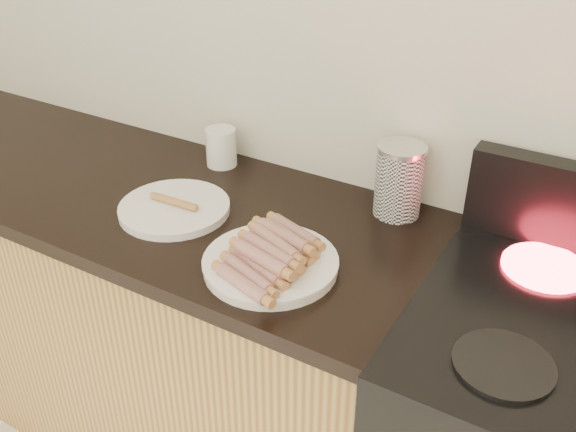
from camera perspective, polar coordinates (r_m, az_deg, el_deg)
The scene contains 11 objects.
wall_back at distance 1.63m, azimuth 3.89°, elevation 15.99°, with size 4.00×0.04×2.60m, color silver.
cabinet_base at distance 2.20m, azimuth -17.41°, elevation -6.51°, with size 2.20×0.59×0.86m, color #A78543.
counter_slab at distance 1.97m, azimuth -19.45°, elevation 3.93°, with size 2.20×0.62×0.04m, color black.
burner_near_left at distance 1.22m, azimuth 18.60°, elevation -12.39°, with size 0.18×0.18×0.01m, color black.
burner_far_left at distance 1.49m, azimuth 21.83°, elevation -4.23°, with size 0.18×0.18×0.01m, color #FF1E2D.
main_plate at distance 1.40m, azimuth -1.56°, elevation -4.39°, with size 0.29×0.29×0.02m, color silver.
side_plate at distance 1.63m, azimuth -10.06°, elevation 0.67°, with size 0.28×0.28×0.02m, color white.
hotdog_pile at distance 1.38m, azimuth -1.58°, elevation -3.26°, with size 0.14×0.30×0.06m.
plain_sausages at distance 1.62m, azimuth -10.13°, elevation 1.28°, with size 0.13×0.02×0.02m.
canister at distance 1.58m, azimuth 9.85°, elevation 3.14°, with size 0.12×0.12×0.18m.
mug at distance 1.83m, azimuth -5.96°, elevation 6.11°, with size 0.09×0.09×0.11m, color silver.
Camera 1 is at (0.70, 0.60, 1.73)m, focal length 40.00 mm.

